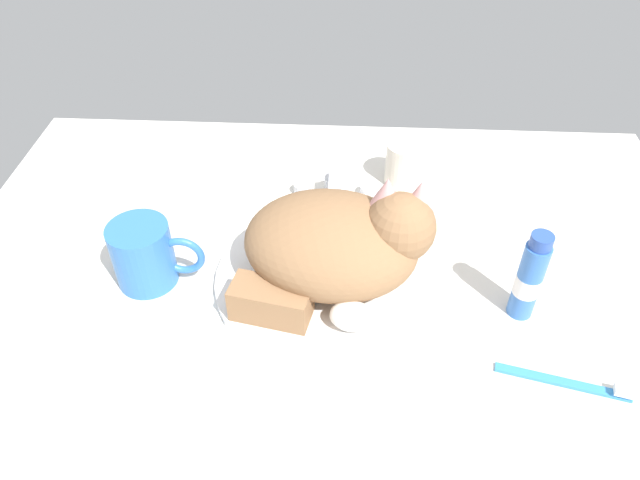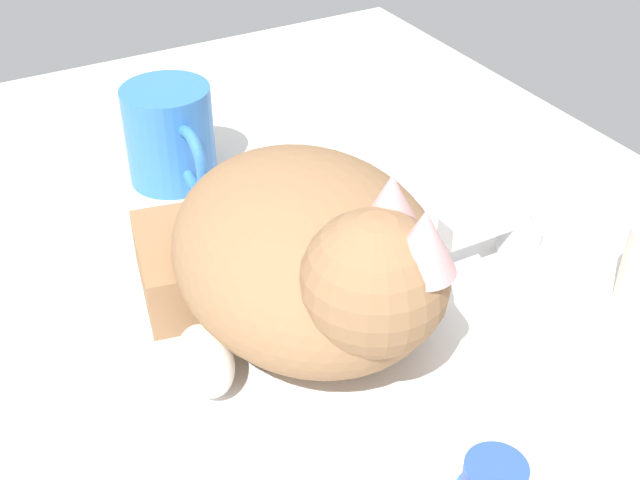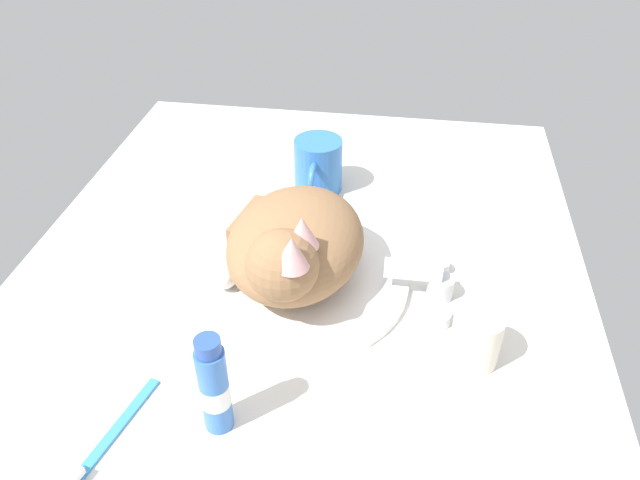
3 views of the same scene
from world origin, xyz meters
The scene contains 8 objects.
ground_plane centered at (0.00, 0.00, -1.50)cm, with size 110.00×82.50×3.00cm, color silver.
sink_basin centered at (0.00, 0.00, 0.55)cm, with size 31.54×31.54×1.11cm, color white.
faucet centered at (0.00, 18.76, 2.22)cm, with size 13.54×9.64×5.23cm.
cat centered at (1.20, -0.30, 7.38)cm, with size 26.39×21.55×15.03cm.
coffee_mug centered at (-24.79, -0.82, 4.61)cm, with size 12.45×8.17×9.22cm.
rinse_cup centered at (11.00, 23.95, 3.60)cm, with size 6.01×6.01×7.20cm.
toothpaste_bottle centered at (24.88, -4.23, 6.15)cm, with size 3.30×3.30×13.22cm.
toothbrush centered at (28.69, -15.48, 0.52)cm, with size 15.26×4.90×1.60cm.
Camera 3 is at (65.13, 13.19, 57.77)cm, focal length 34.65 mm.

